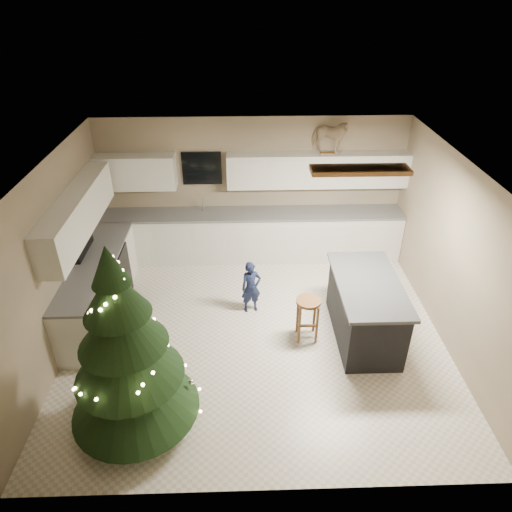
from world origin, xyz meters
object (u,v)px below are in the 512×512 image
object	(u,v)px
bar_stool	(308,310)
rocking_horse	(329,136)
island	(365,309)
christmas_tree	(127,359)
toddler	(251,287)

from	to	relation	value
bar_stool	rocking_horse	xyz separation A→B (m)	(0.57, 2.45, 1.79)
island	christmas_tree	size ratio (longest dim) A/B	0.69
toddler	rocking_horse	world-z (taller)	rocking_horse
island	christmas_tree	xyz separation A→B (m)	(-3.06, -1.46, 0.54)
island	rocking_horse	size ratio (longest dim) A/B	2.33
island	bar_stool	xyz separation A→B (m)	(-0.84, -0.03, 0.04)
bar_stool	rocking_horse	bearing A→B (deg)	76.88
toddler	island	bearing A→B (deg)	-36.38
christmas_tree	rocking_horse	xyz separation A→B (m)	(2.79, 3.88, 1.29)
toddler	rocking_horse	bearing A→B (deg)	37.27
rocking_horse	toddler	bearing A→B (deg)	165.66
toddler	bar_stool	bearing A→B (deg)	-54.89
island	bar_stool	world-z (taller)	island
bar_stool	christmas_tree	xyz separation A→B (m)	(-2.22, -1.44, 0.50)
christmas_tree	toddler	distance (m)	2.61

